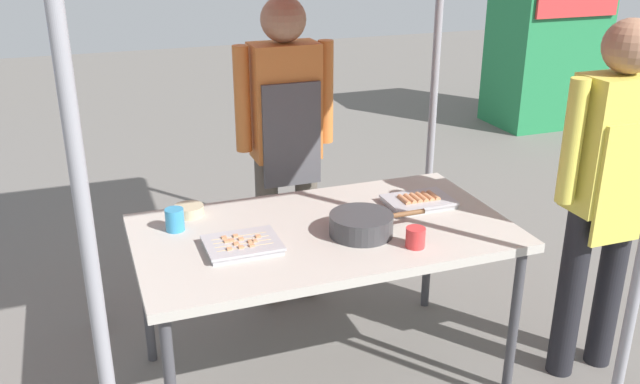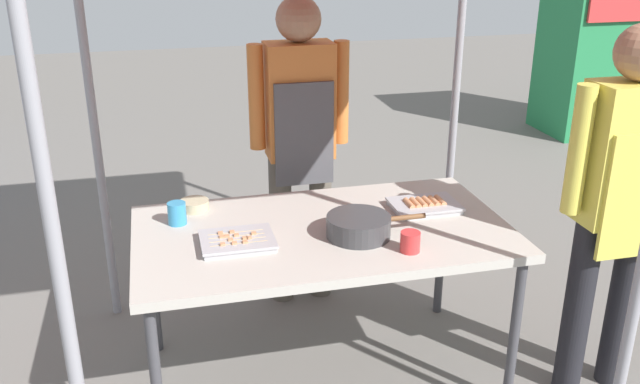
{
  "view_description": "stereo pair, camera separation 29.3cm",
  "coord_description": "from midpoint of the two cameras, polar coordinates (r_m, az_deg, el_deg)",
  "views": [
    {
      "loc": [
        -0.93,
        -2.51,
        1.99
      ],
      "look_at": [
        0.0,
        0.05,
        0.9
      ],
      "focal_mm": 38.51,
      "sensor_mm": 36.0,
      "label": 1
    },
    {
      "loc": [
        -0.65,
        -2.59,
        1.99
      ],
      "look_at": [
        0.0,
        0.05,
        0.9
      ],
      "focal_mm": 38.51,
      "sensor_mm": 36.0,
      "label": 2
    }
  ],
  "objects": [
    {
      "name": "stall_table",
      "position": [
        2.96,
        -2.5,
        -4.03
      ],
      "size": [
        1.6,
        0.9,
        0.75
      ],
      "color": "#B7B2A8",
      "rests_on": "ground"
    },
    {
      "name": "tray_meat_skewers",
      "position": [
        2.79,
        -9.48,
        -4.43
      ],
      "size": [
        0.3,
        0.24,
        0.04
      ],
      "color": "#ADADB2",
      "rests_on": "stall_table"
    },
    {
      "name": "condiment_bowl",
      "position": [
        3.15,
        -13.48,
        -1.55
      ],
      "size": [
        0.13,
        0.13,
        0.05
      ],
      "primitive_type": "cylinder",
      "color": "#BFB28C",
      "rests_on": "stall_table"
    },
    {
      "name": "cooking_wok",
      "position": [
        2.87,
        0.58,
        -2.71
      ],
      "size": [
        0.43,
        0.27,
        0.09
      ],
      "color": "#38383A",
      "rests_on": "stall_table"
    },
    {
      "name": "customer_nearby",
      "position": [
        3.11,
        20.5,
        1.16
      ],
      "size": [
        0.52,
        0.23,
        1.63
      ],
      "color": "black",
      "rests_on": "ground"
    },
    {
      "name": "drink_cup_by_wok",
      "position": [
        3.0,
        -14.74,
        -2.3
      ],
      "size": [
        0.08,
        0.08,
        0.1
      ],
      "primitive_type": "cylinder",
      "color": "#338CBF",
      "rests_on": "stall_table"
    },
    {
      "name": "vendor_woman",
      "position": [
        3.54,
        -5.25,
        5.13
      ],
      "size": [
        0.52,
        0.23,
        1.65
      ],
      "rotation": [
        0.0,
        0.0,
        3.14
      ],
      "color": "#595147",
      "rests_on": "ground"
    },
    {
      "name": "tray_grilled_sausages",
      "position": [
        3.18,
        5.61,
        -0.82
      ],
      "size": [
        0.3,
        0.22,
        0.05
      ],
      "color": "#ADADB2",
      "rests_on": "stall_table"
    },
    {
      "name": "neighbor_stall_right",
      "position": [
        7.36,
        17.26,
        11.7
      ],
      "size": [
        1.01,
        0.75,
        1.63
      ],
      "color": "#237F47",
      "rests_on": "ground"
    },
    {
      "name": "drink_cup_near_edge",
      "position": [
        2.77,
        4.96,
        -3.85
      ],
      "size": [
        0.08,
        0.08,
        0.08
      ],
      "primitive_type": "cylinder",
      "color": "red",
      "rests_on": "stall_table"
    },
    {
      "name": "ground_plane",
      "position": [
        3.33,
        -2.3,
        -14.91
      ],
      "size": [
        18.0,
        18.0,
        0.0
      ],
      "primitive_type": "plane",
      "color": "#66605B"
    }
  ]
}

